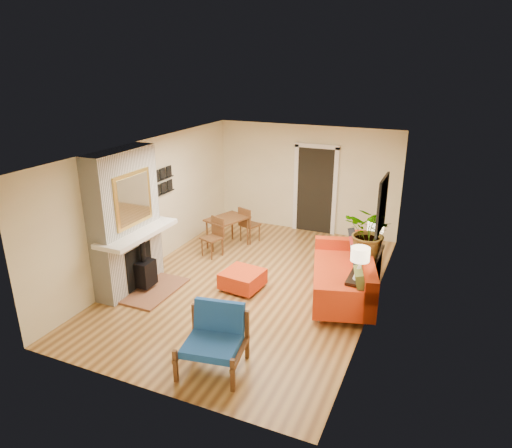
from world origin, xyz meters
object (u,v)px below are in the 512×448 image
(sofa, at_px, (347,274))
(lamp_near, at_px, (360,260))
(ottoman, at_px, (243,279))
(dining_table, at_px, (229,224))
(console_table, at_px, (366,270))
(lamp_far, at_px, (375,231))
(blue_chair, at_px, (215,335))
(houseplant, at_px, (371,232))

(sofa, height_order, lamp_near, lamp_near)
(ottoman, bearing_deg, lamp_near, -5.05)
(dining_table, relative_size, console_table, 0.87)
(lamp_near, height_order, lamp_far, same)
(lamp_near, xyz_separation_m, lamp_far, (0.00, 1.40, 0.00))
(sofa, xyz_separation_m, lamp_far, (0.33, 0.65, 0.66))
(sofa, bearing_deg, dining_table, 158.99)
(blue_chair, relative_size, lamp_far, 1.79)
(ottoman, height_order, lamp_far, lamp_far)
(blue_chair, bearing_deg, ottoman, 105.58)
(lamp_far, bearing_deg, dining_table, 171.69)
(blue_chair, relative_size, lamp_near, 1.79)
(sofa, bearing_deg, blue_chair, -113.85)
(sofa, height_order, lamp_far, lamp_far)
(ottoman, xyz_separation_m, blue_chair, (0.61, -2.18, 0.27))
(ottoman, height_order, lamp_near, lamp_near)
(dining_table, relative_size, lamp_far, 2.96)
(blue_chair, height_order, lamp_far, lamp_far)
(dining_table, bearing_deg, console_table, -19.71)
(ottoman, height_order, dining_table, dining_table)
(lamp_near, bearing_deg, dining_table, 150.10)
(sofa, bearing_deg, houseplant, 29.33)
(sofa, height_order, dining_table, sofa)
(blue_chair, xyz_separation_m, lamp_far, (1.54, 3.39, 0.59))
(lamp_far, bearing_deg, ottoman, -150.61)
(dining_table, bearing_deg, blue_chair, -65.98)
(console_table, relative_size, lamp_near, 3.43)
(ottoman, bearing_deg, lamp_far, 29.39)
(console_table, height_order, houseplant, houseplant)
(sofa, distance_m, houseplant, 0.88)
(console_table, relative_size, houseplant, 1.95)
(console_table, distance_m, lamp_far, 0.85)
(ottoman, relative_size, console_table, 0.41)
(console_table, bearing_deg, ottoman, -166.46)
(lamp_near, xyz_separation_m, houseplant, (-0.01, 0.93, 0.14))
(blue_chair, bearing_deg, console_table, 60.21)
(ottoman, distance_m, lamp_near, 2.32)
(sofa, xyz_separation_m, dining_table, (-2.93, 1.13, 0.15))
(houseplant, bearing_deg, console_table, -87.44)
(blue_chair, relative_size, console_table, 0.52)
(sofa, xyz_separation_m, ottoman, (-1.82, -0.56, -0.20))
(ottoman, bearing_deg, dining_table, 123.47)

